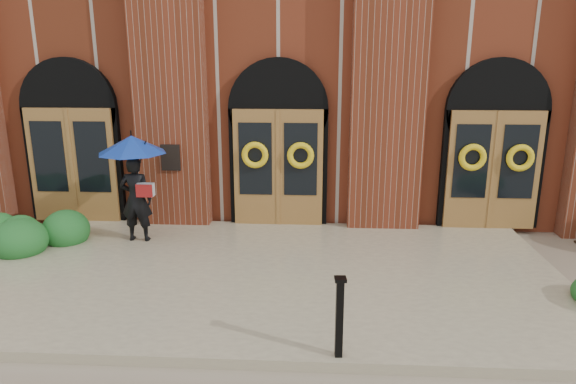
{
  "coord_description": "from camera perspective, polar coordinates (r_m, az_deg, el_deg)",
  "views": [
    {
      "loc": [
        0.82,
        -7.96,
        3.75
      ],
      "look_at": [
        0.31,
        1.0,
        1.33
      ],
      "focal_mm": 32.0,
      "sensor_mm": 36.0,
      "label": 1
    }
  ],
  "objects": [
    {
      "name": "ground",
      "position": [
        8.84,
        -2.39,
        -10.05
      ],
      "size": [
        90.0,
        90.0,
        0.0
      ],
      "primitive_type": "plane",
      "color": "gray",
      "rests_on": "ground"
    },
    {
      "name": "landing",
      "position": [
        8.95,
        -2.3,
        -9.21
      ],
      "size": [
        10.0,
        5.3,
        0.15
      ],
      "primitive_type": "cube",
      "color": "tan",
      "rests_on": "ground"
    },
    {
      "name": "church_building",
      "position": [
        16.77,
        0.47,
        14.22
      ],
      "size": [
        16.2,
        12.53,
        7.0
      ],
      "color": "maroon",
      "rests_on": "ground"
    },
    {
      "name": "man_with_umbrella",
      "position": [
        10.35,
        -16.75,
        2.56
      ],
      "size": [
        1.33,
        1.33,
        2.11
      ],
      "rotation": [
        0.0,
        0.0,
        3.13
      ],
      "color": "black",
      "rests_on": "landing"
    },
    {
      "name": "metal_post",
      "position": [
        6.4,
        5.73,
        -13.51
      ],
      "size": [
        0.15,
        0.15,
        1.05
      ],
      "rotation": [
        0.0,
        0.0,
        0.07
      ],
      "color": "black",
      "rests_on": "landing"
    }
  ]
}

